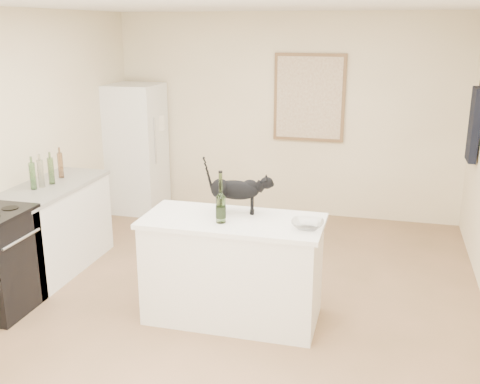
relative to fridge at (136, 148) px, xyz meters
name	(u,v)px	position (x,y,z in m)	size (l,w,h in m)	color
floor	(228,304)	(1.95, -2.35, -0.85)	(5.50, 5.50, 0.00)	#997051
ceiling	(226,3)	(1.95, -2.35, 1.75)	(5.50, 5.50, 0.00)	white
wall_back	(286,116)	(1.95, 0.40, 0.45)	(4.50, 4.50, 0.00)	#F7E8BF
wall_front	(32,329)	(1.95, -5.10, 0.45)	(4.50, 4.50, 0.00)	#F7E8BF
island_base	(233,271)	(2.05, -2.55, -0.42)	(1.44, 0.67, 0.86)	white
island_top	(233,221)	(2.05, -2.55, 0.03)	(1.50, 0.70, 0.04)	white
left_cabinets	(52,230)	(0.00, -2.05, -0.42)	(0.60, 1.40, 0.86)	white
left_countertop	(48,187)	(0.00, -2.05, 0.03)	(0.62, 1.44, 0.04)	gray
fridge	(136,148)	(0.00, 0.00, 0.00)	(0.68, 0.68, 1.70)	white
artwork_frame	(309,98)	(2.25, 0.37, 0.70)	(0.90, 0.03, 1.10)	brown
artwork_canvas	(309,98)	(2.25, 0.35, 0.70)	(0.82, 0.00, 1.02)	beige
hanging_garment	(474,125)	(4.14, -0.30, 0.55)	(0.08, 0.34, 0.80)	black
black_cat	(236,192)	(2.04, -2.40, 0.23)	(0.52, 0.16, 0.36)	black
wine_bottle	(221,200)	(1.98, -2.66, 0.24)	(0.08, 0.08, 0.38)	#315120
glass_bowl	(308,225)	(2.68, -2.62, 0.08)	(0.25, 0.25, 0.06)	silver
fridge_paper	(160,124)	(0.34, 0.05, 0.34)	(0.01, 0.16, 0.21)	white
counter_bottle_cluster	(46,172)	(-0.02, -2.02, 0.18)	(0.12, 0.51, 0.27)	gray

